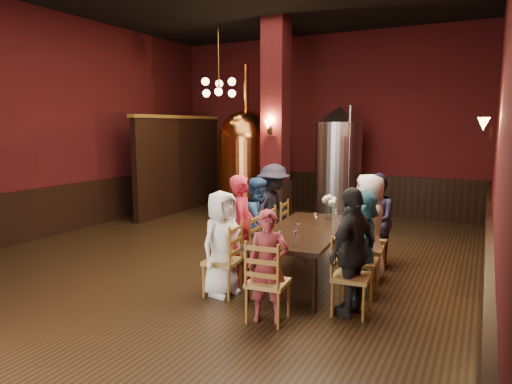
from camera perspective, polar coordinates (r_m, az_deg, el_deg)
The scene contains 38 objects.
room at distance 7.46m, azimuth -4.44°, elevation 8.46°, with size 10.00×10.02×4.50m.
wainscot_right at distance 6.60m, azimuth 26.89°, elevation -7.78°, with size 0.08×9.90×1.00m, color black.
wainscot_back at distance 12.10m, azimuth 7.95°, elevation 0.04°, with size 7.90×0.08×1.00m, color black.
wainscot_left at distance 10.25m, azimuth -23.62°, elevation -2.09°, with size 0.08×9.90×1.00m, color black.
column at distance 10.08m, azimuth 2.46°, elevation 8.44°, with size 0.58×0.58×4.50m, color #410D0E.
partition at distance 11.95m, azimuth -9.54°, elevation 3.28°, with size 0.22×3.50×2.40m, color black.
pendant_cluster at distance 10.91m, azimuth -4.66°, elevation 12.88°, with size 0.90×0.90×1.70m, color #A57226, non-canonical shape.
sconce_wall at distance 7.17m, azimuth 27.33°, elevation 7.17°, with size 0.20×0.20×0.36m, color black, non-canonical shape.
sconce_column at distance 9.81m, azimuth 1.73°, elevation 8.15°, with size 0.20×0.20×0.36m, color black, non-canonical shape.
dining_table at distance 6.65m, azimuth 6.18°, elevation -5.12°, with size 1.21×2.48×0.75m.
chair_0 at distance 6.10m, azimuth -4.26°, elevation -8.56°, with size 0.46×0.46×0.92m, color olive, non-canonical shape.
person_0 at distance 6.04m, azimuth -4.28°, elevation -6.41°, with size 0.68×0.44×1.39m, color white.
chair_1 at distance 6.69m, azimuth -1.72°, elevation -7.03°, with size 0.46×0.46×0.92m, color olive, non-canonical shape.
person_1 at distance 6.61m, azimuth -1.73°, elevation -4.47°, with size 0.56×0.37×1.53m, color #AE1D2E.
chair_2 at distance 7.27m, azimuth 0.37°, elevation -5.75°, with size 0.46×0.46×0.92m, color olive, non-canonical shape.
person_2 at distance 7.22m, azimuth 0.37°, elevation -3.80°, with size 0.69×0.34×1.43m, color navy.
chair_3 at distance 7.89m, azimuth 2.16°, elevation -4.65°, with size 0.46×0.46×0.92m, color olive, non-canonical shape.
person_3 at distance 7.82m, azimuth 2.17°, elevation -2.27°, with size 1.02×0.59×1.58m, color black.
chair_4 at distance 5.60m, azimuth 11.84°, elevation -10.29°, with size 0.46×0.46×0.92m, color olive, non-canonical shape.
person_4 at distance 5.51m, azimuth 11.94°, elevation -7.29°, with size 0.90×0.37×1.53m, color black.
chair_5 at distance 6.23m, azimuth 12.93°, elevation -8.39°, with size 0.46×0.46×0.92m, color olive, non-canonical shape.
person_5 at distance 6.16m, azimuth 13.01°, elevation -6.20°, with size 1.31×0.42×1.41m, color #29687D.
chair_6 at distance 6.86m, azimuth 13.80°, elevation -6.87°, with size 0.46×0.46×0.92m, color olive, non-canonical shape.
person_6 at distance 6.78m, azimuth 13.90°, elevation -4.32°, with size 0.76×0.49×1.55m, color beige.
chair_7 at distance 7.50m, azimuth 14.53°, elevation -5.59°, with size 0.46×0.46×0.92m, color olive, non-canonical shape.
person_7 at distance 7.44m, azimuth 14.61°, elevation -3.44°, with size 0.73×0.36×1.49m, color #1D1A34.
chair_8 at distance 5.30m, azimuth 1.51°, elevation -11.18°, with size 0.46×0.46×0.92m, color olive, non-canonical shape.
person_8 at distance 5.24m, azimuth 1.52°, elevation -9.26°, with size 0.47×0.31×1.29m, color maroon.
copper_kettle at distance 11.37m, azimuth -1.24°, elevation 3.86°, with size 1.63×1.63×3.68m.
steel_vessel at distance 10.96m, azimuth 10.19°, elevation 3.53°, with size 1.17×1.17×2.67m.
rose_vase at distance 7.35m, azimuth 9.11°, elevation -1.37°, with size 0.23×0.23×0.39m.
wine_glass_0 at distance 6.01m, azimuth 1.30°, elevation -5.10°, with size 0.07×0.07×0.17m, color white, non-canonical shape.
wine_glass_1 at distance 5.73m, azimuth 2.92°, elevation -5.78°, with size 0.07×0.07×0.17m, color white, non-canonical shape.
wine_glass_2 at distance 5.76m, azimuth 4.86°, elevation -5.71°, with size 0.07×0.07×0.17m, color white, non-canonical shape.
wine_glass_3 at distance 7.29m, azimuth 9.94°, elevation -2.82°, with size 0.07×0.07×0.17m, color white, non-canonical shape.
wine_glass_4 at distance 5.84m, azimuth 1.04°, elevation -5.50°, with size 0.07×0.07×0.17m, color white, non-canonical shape.
wine_glass_5 at distance 6.95m, azimuth 7.48°, elevation -3.32°, with size 0.07×0.07×0.17m, color white, non-canonical shape.
wine_glass_6 at distance 6.16m, azimuth 5.22°, elevation -4.79°, with size 0.07×0.07×0.17m, color white, non-canonical shape.
Camera 1 is at (3.88, -6.37, 2.23)m, focal length 32.00 mm.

